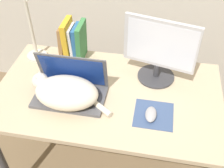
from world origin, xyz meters
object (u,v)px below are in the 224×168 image
Objects in this scene: external_monitor at (159,50)px; computer_mouse at (151,114)px; book_row at (73,41)px; laptop at (71,89)px; cat at (65,92)px; desk_lamp at (30,10)px.

external_monitor is 3.83× the size of computer_mouse.
external_monitor is at bearing -11.22° from book_row.
book_row is (-0.08, 0.35, 0.07)m from laptop.
laptop is 0.06m from cat.
laptop is 0.54m from external_monitor.
cat is (-0.01, -0.06, 0.03)m from laptop.
book_row is 0.32m from desk_lamp.
laptop is 3.64× the size of computer_mouse.
book_row is (-0.54, 0.11, -0.07)m from external_monitor.
external_monitor is 0.76m from desk_lamp.
desk_lamp is (-0.28, 0.34, 0.28)m from cat.
laptop reaches higher than computer_mouse.
external_monitor is 0.56m from book_row.
external_monitor is 1.58× the size of book_row.
book_row is 0.50× the size of desk_lamp.
computer_mouse is 0.89m from desk_lamp.
desk_lamp is (-0.29, 0.28, 0.31)m from laptop.
laptop is 0.76× the size of desk_lamp.
cat is 0.52m from desk_lamp.
desk_lamp is (-0.74, 0.36, 0.33)m from computer_mouse.
external_monitor reaches higher than cat.
cat is 0.41m from book_row.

